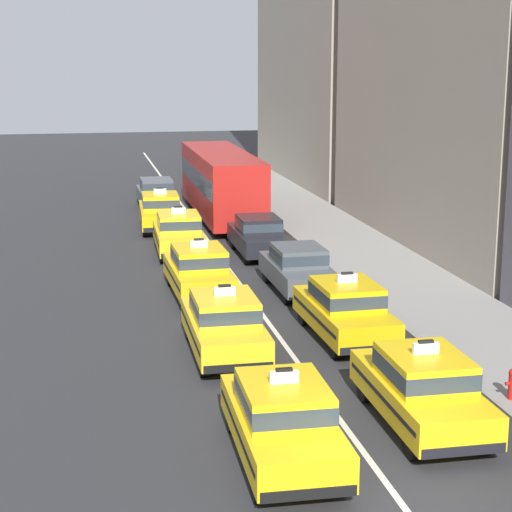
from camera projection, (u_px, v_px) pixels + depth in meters
name	position (u px, v px, depth m)	size (l,w,h in m)	color
lane_stripe_left_right	(223.00, 260.00, 34.66)	(0.14, 80.00, 0.01)	silver
sidewalk_curb	(406.00, 283.00, 30.94)	(4.00, 90.00, 0.15)	gray
taxi_left_nearest	(283.00, 419.00, 17.37)	(1.91, 4.60, 1.96)	black
taxi_left_second	(224.00, 323.00, 23.57)	(1.86, 4.58, 1.96)	black
taxi_left_third	(199.00, 270.00, 29.41)	(1.92, 4.60, 1.96)	black
taxi_left_fourth	(179.00, 232.00, 35.63)	(1.95, 4.61, 1.96)	black
taxi_left_fifth	(160.00, 211.00, 40.61)	(2.00, 4.63, 1.96)	black
sedan_left_sixth	(156.00, 193.00, 46.14)	(1.81, 4.32, 1.58)	black
taxi_right_nearest	(422.00, 387.00, 19.04)	(1.85, 4.57, 1.96)	black
taxi_right_second	(345.00, 309.00, 24.90)	(1.91, 4.60, 1.96)	black
sedan_right_third	(298.00, 267.00, 29.92)	(1.81, 4.32, 1.58)	black
sedan_right_fourth	(258.00, 235.00, 35.35)	(1.76, 4.30, 1.58)	black
bus_right_fifth	(221.00, 181.00, 43.42)	(2.55, 11.21, 3.22)	black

